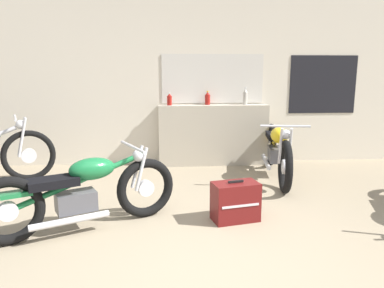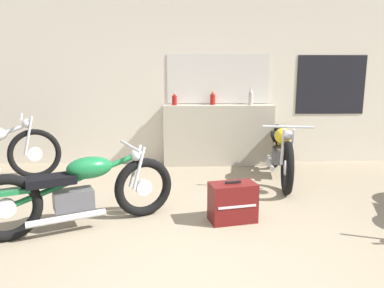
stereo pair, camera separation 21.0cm
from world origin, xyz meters
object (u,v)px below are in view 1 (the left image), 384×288
bottle_leftmost (169,100)px  motorcycle_green (83,192)px  bottle_center (245,97)px  motorcycle_yellow (277,149)px  hard_case_darkred (235,202)px  bottle_left_center (207,99)px

bottle_leftmost → motorcycle_green: (-0.90, -2.50, -0.70)m
bottle_center → motorcycle_yellow: bottle_center is taller
hard_case_darkred → motorcycle_yellow: bearing=59.7°
bottle_center → hard_case_darkred: bearing=-104.0°
bottle_leftmost → bottle_center: bottle_center is taller
motorcycle_yellow → hard_case_darkred: size_ratio=4.04×
motorcycle_green → hard_case_darkred: motorcycle_green is taller
bottle_leftmost → bottle_left_center: 0.63m
motorcycle_green → motorcycle_yellow: 2.99m
bottle_left_center → motorcycle_green: size_ratio=0.12×
bottle_leftmost → motorcycle_yellow: 1.89m
bottle_leftmost → motorcycle_yellow: (1.57, -0.81, -0.68)m
bottle_left_center → motorcycle_yellow: size_ratio=0.11×
bottle_left_center → hard_case_darkred: (0.02, -2.44, -0.90)m
motorcycle_yellow → hard_case_darkred: 1.83m
bottle_center → motorcycle_green: size_ratio=0.16×
hard_case_darkred → bottle_center: bearing=76.0°
bottle_left_center → motorcycle_yellow: bottle_left_center is taller
motorcycle_yellow → hard_case_darkred: (-0.92, -1.57, -0.21)m
bottle_left_center → hard_case_darkred: bearing=-89.4°
motorcycle_green → hard_case_darkred: size_ratio=3.48×
motorcycle_yellow → bottle_left_center: bearing=137.2°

